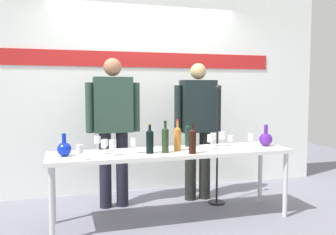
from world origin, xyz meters
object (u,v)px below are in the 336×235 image
at_px(wine_bottle_2, 192,140).
at_px(wine_glass_left_4, 113,144).
at_px(wine_glass_left_3, 134,142).
at_px(decanter_blue_right, 266,139).
at_px(wine_bottle_3, 165,139).
at_px(wine_glass_right_3, 222,136).
at_px(presenter_left, 113,122).
at_px(wine_glass_right_1, 251,137).
at_px(presenter_right, 198,122).
at_px(wine_glass_left_5, 105,143).
at_px(wine_bottle_1, 177,138).
at_px(display_table, 172,156).
at_px(wine_bottle_0, 188,135).
at_px(wine_glass_right_0, 213,137).
at_px(decanter_blue_left, 64,149).
at_px(wine_glass_left_0, 104,144).
at_px(wine_glass_right_4, 210,138).
at_px(wine_bottle_4, 150,140).
at_px(microphone_stand, 217,165).
at_px(wine_glass_right_2, 231,139).
at_px(wine_glass_left_2, 80,149).
at_px(wine_glass_left_1, 97,140).

xyz_separation_m(wine_bottle_2, wine_glass_left_4, (-0.78, 0.12, -0.02)).
bearing_deg(wine_glass_left_3, decanter_blue_right, 1.69).
height_order(wine_bottle_3, wine_glass_right_3, wine_bottle_3).
xyz_separation_m(presenter_left, wine_glass_right_1, (1.45, -0.62, -0.16)).
bearing_deg(wine_glass_right_3, presenter_right, 102.57).
bearing_deg(wine_glass_left_5, wine_bottle_1, -12.63).
distance_m(presenter_right, wine_glass_left_5, 1.30).
height_order(display_table, wine_glass_left_4, wine_glass_left_4).
relative_size(wine_bottle_0, wine_glass_right_0, 2.02).
bearing_deg(decanter_blue_left, wine_bottle_2, -10.14).
bearing_deg(wine_glass_right_0, wine_bottle_1, -161.24).
xyz_separation_m(presenter_right, wine_bottle_2, (-0.38, -0.84, -0.10)).
height_order(wine_bottle_2, wine_glass_left_5, wine_bottle_2).
bearing_deg(wine_glass_left_0, wine_bottle_0, 12.52).
distance_m(display_table, wine_glass_right_4, 0.45).
bearing_deg(decanter_blue_left, wine_glass_left_5, 20.02).
distance_m(presenter_left, wine_bottle_0, 0.89).
relative_size(wine_bottle_1, wine_glass_right_0, 2.21).
xyz_separation_m(wine_bottle_0, wine_bottle_4, (-0.52, -0.30, 0.00)).
bearing_deg(wine_glass_left_4, microphone_stand, 19.98).
distance_m(display_table, wine_glass_left_4, 0.66).
xyz_separation_m(wine_bottle_3, wine_glass_right_2, (0.82, 0.17, -0.05)).
bearing_deg(wine_bottle_2, microphone_stand, 47.90).
bearing_deg(wine_glass_left_2, wine_glass_left_1, 68.19).
bearing_deg(wine_glass_left_4, wine_bottle_4, 2.97).
bearing_deg(wine_glass_right_1, wine_glass_left_1, 171.32).
xyz_separation_m(wine_bottle_3, wine_bottle_4, (-0.16, 0.01, -0.01)).
relative_size(wine_glass_right_1, microphone_stand, 0.10).
relative_size(wine_bottle_0, wine_glass_right_3, 1.86).
bearing_deg(decanter_blue_right, wine_glass_right_4, -176.42).
height_order(presenter_right, wine_glass_left_5, presenter_right).
relative_size(wine_glass_right_3, microphone_stand, 0.11).
distance_m(wine_bottle_2, wine_bottle_3, 0.28).
distance_m(wine_glass_right_1, wine_glass_right_4, 0.51).
bearing_deg(wine_glass_right_2, wine_glass_left_2, -168.56).
distance_m(decanter_blue_right, presenter_right, 0.86).
bearing_deg(wine_glass_left_1, presenter_left, 58.98).
xyz_separation_m(wine_glass_left_4, wine_glass_right_1, (1.56, 0.10, -0.01)).
bearing_deg(wine_bottle_1, decanter_blue_left, 179.12).
height_order(wine_glass_left_2, wine_glass_right_4, wine_glass_right_4).
bearing_deg(wine_glass_right_3, wine_glass_left_4, -169.63).
bearing_deg(wine_bottle_3, wine_bottle_2, -27.18).
bearing_deg(wine_bottle_2, decanter_blue_right, 12.84).
distance_m(decanter_blue_left, wine_glass_left_2, 0.29).
bearing_deg(wine_glass_left_5, presenter_right, 21.24).
bearing_deg(wine_bottle_3, wine_glass_right_3, 16.85).
bearing_deg(wine_glass_left_0, wine_glass_left_3, -9.67).
bearing_deg(wine_glass_right_0, presenter_right, 89.65).
relative_size(wine_glass_left_5, wine_glass_right_1, 0.86).
height_order(wine_glass_left_4, wine_glass_right_3, wine_glass_right_3).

